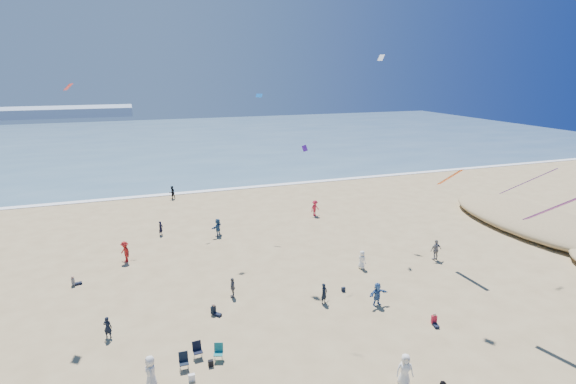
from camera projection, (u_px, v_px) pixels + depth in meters
name	position (u px, v px, depth m)	size (l,w,h in m)	color
ocean	(160.00, 141.00, 107.65)	(220.00, 100.00, 0.06)	#476B84
surf_line	(186.00, 193.00, 62.15)	(220.00, 1.20, 0.08)	white
standing_flyers	(267.00, 265.00, 37.11)	(28.16, 44.49, 1.91)	black
seated_group	(293.00, 342.00, 27.33)	(24.22, 27.60, 0.84)	silver
chair_cluster	(200.00, 355.00, 25.98)	(2.69, 1.43, 1.00)	black
white_tote	(192.00, 378.00, 24.54)	(0.35, 0.20, 0.40)	white
black_backpack	(211.00, 363.00, 25.76)	(0.30, 0.22, 0.38)	black
navy_bag	(343.00, 289.00, 34.48)	(0.28, 0.18, 0.34)	black
kites_aloft	(356.00, 89.00, 32.56)	(44.38, 41.73, 28.59)	#FF4D1B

